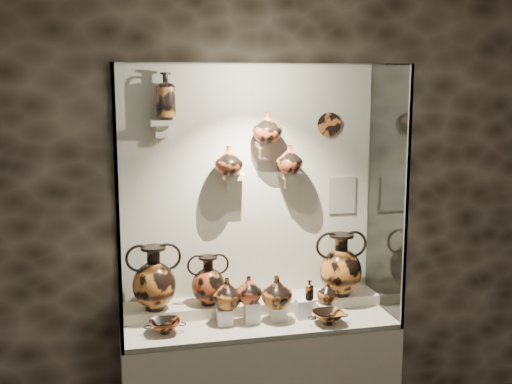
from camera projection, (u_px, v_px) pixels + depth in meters
wall_back at (247, 190)px, 4.20m from camera, size 5.00×0.02×3.20m
plinth at (258, 382)px, 4.10m from camera, size 1.70×0.60×0.80m
front_tier at (258, 321)px, 4.03m from camera, size 1.68×0.58×0.03m
rear_tier at (252, 306)px, 4.19m from camera, size 1.70×0.25×0.10m
back_panel at (247, 190)px, 4.20m from camera, size 1.70×0.03×1.60m
glass_front at (270, 207)px, 3.61m from camera, size 1.70×0.01×1.60m
glass_left at (116, 204)px, 3.70m from camera, size 0.01×0.60×1.60m
glass_right at (387, 193)px, 4.08m from camera, size 0.01×0.60×1.60m
glass_top at (258, 65)px, 3.76m from camera, size 1.70×0.60×0.01m
frame_post_left at (118, 214)px, 3.43m from camera, size 0.02×0.02×1.60m
frame_post_right at (407, 201)px, 3.80m from camera, size 0.02×0.02×1.60m
pedestal_a at (225, 317)px, 3.92m from camera, size 0.09×0.09×0.10m
pedestal_b at (252, 312)px, 3.96m from camera, size 0.09×0.09×0.13m
pedestal_c at (278, 313)px, 4.00m from camera, size 0.09×0.09×0.09m
pedestal_d at (303, 309)px, 4.03m from camera, size 0.09×0.09×0.12m
pedestal_e at (324, 310)px, 4.07m from camera, size 0.09×0.09×0.08m
bracket_ul at (162, 123)px, 3.92m from camera, size 0.14×0.12×0.04m
bracket_ca at (234, 177)px, 4.08m from camera, size 0.14×0.12×0.04m
bracket_cb at (264, 145)px, 4.09m from camera, size 0.10×0.12×0.04m
bracket_cc at (291, 175)px, 4.17m from camera, size 0.14×0.12×0.04m
amphora_left at (154, 278)px, 3.96m from camera, size 0.42×0.42×0.41m
amphora_mid at (208, 280)px, 4.05m from camera, size 0.27×0.27×0.32m
amphora_right at (341, 264)px, 4.23m from camera, size 0.41×0.41×0.42m
jug_a at (227, 293)px, 3.91m from camera, size 0.23×0.23×0.19m
jug_b at (249, 289)px, 3.92m from camera, size 0.20×0.20×0.17m
jug_c at (277, 292)px, 3.95m from camera, size 0.24×0.24×0.20m
jug_e at (327, 292)px, 4.07m from camera, size 0.18×0.18×0.14m
lekythos_small at (309, 289)px, 4.00m from camera, size 0.08×0.08×0.14m
kylix_left at (165, 325)px, 3.79m from camera, size 0.27×0.24×0.10m
kylix_right at (328, 316)px, 3.93m from camera, size 0.30×0.28×0.10m
lekythos_tall at (166, 93)px, 3.88m from camera, size 0.17×0.17×0.33m
ovoid_vase_a at (229, 160)px, 4.02m from camera, size 0.21×0.21×0.19m
ovoid_vase_b at (267, 127)px, 4.04m from camera, size 0.25×0.25×0.19m
ovoid_vase_c at (289, 159)px, 4.11m from camera, size 0.18×0.18×0.18m
wall_plate at (329, 124)px, 4.22m from camera, size 0.16×0.02×0.16m
info_placard at (342, 195)px, 4.33m from camera, size 0.19×0.01×0.25m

